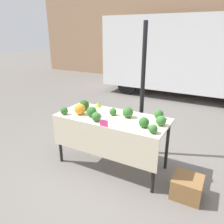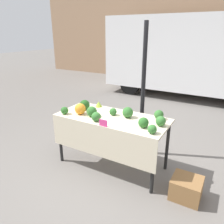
{
  "view_description": "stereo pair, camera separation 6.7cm",
  "coord_description": "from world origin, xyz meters",
  "px_view_note": "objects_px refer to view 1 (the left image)",
  "views": [
    {
      "loc": [
        1.51,
        -2.76,
        2.1
      ],
      "look_at": [
        0.0,
        0.0,
        0.94
      ],
      "focal_mm": 35.0,
      "sensor_mm": 36.0,
      "label": 1
    },
    {
      "loc": [
        1.57,
        -2.73,
        2.1
      ],
      "look_at": [
        0.0,
        0.0,
        0.94
      ],
      "focal_mm": 35.0,
      "sensor_mm": 36.0,
      "label": 2
    }
  ],
  "objects_px": {
    "parked_truck": "(180,54)",
    "orange_cauliflower": "(80,109)",
    "produce_crate": "(187,187)",
    "price_sign": "(104,123)"
  },
  "relations": [
    {
      "from": "parked_truck",
      "to": "orange_cauliflower",
      "type": "height_order",
      "value": "parked_truck"
    },
    {
      "from": "parked_truck",
      "to": "produce_crate",
      "type": "distance_m",
      "value": 5.51
    },
    {
      "from": "parked_truck",
      "to": "orange_cauliflower",
      "type": "distance_m",
      "value": 5.21
    },
    {
      "from": "orange_cauliflower",
      "to": "price_sign",
      "type": "height_order",
      "value": "orange_cauliflower"
    },
    {
      "from": "parked_truck",
      "to": "produce_crate",
      "type": "relative_size",
      "value": 13.51
    },
    {
      "from": "produce_crate",
      "to": "orange_cauliflower",
      "type": "bearing_deg",
      "value": 179.04
    },
    {
      "from": "parked_truck",
      "to": "produce_crate",
      "type": "height_order",
      "value": "parked_truck"
    },
    {
      "from": "price_sign",
      "to": "produce_crate",
      "type": "height_order",
      "value": "price_sign"
    },
    {
      "from": "produce_crate",
      "to": "price_sign",
      "type": "bearing_deg",
      "value": -170.41
    },
    {
      "from": "parked_truck",
      "to": "produce_crate",
      "type": "bearing_deg",
      "value": -75.52
    }
  ]
}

